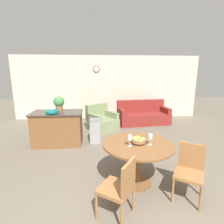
{
  "coord_description": "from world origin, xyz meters",
  "views": [
    {
      "loc": [
        -0.45,
        -1.81,
        1.98
      ],
      "look_at": [
        -0.08,
        2.62,
        0.98
      ],
      "focal_mm": 28.0,
      "sensor_mm": 36.0,
      "label": 1
    }
  ],
  "objects": [
    {
      "name": "trash_bin",
      "position": [
        -0.54,
        2.99,
        0.35
      ],
      "size": [
        0.29,
        0.29,
        0.7
      ],
      "color": "#9E9EA3",
      "rests_on": "ground_plane"
    },
    {
      "name": "wall_back",
      "position": [
        -0.0,
        5.85,
        1.35
      ],
      "size": [
        8.0,
        0.09,
        2.7
      ],
      "color": "beige",
      "rests_on": "ground_plane"
    },
    {
      "name": "teal_bowl",
      "position": [
        -1.65,
        2.78,
        0.98
      ],
      "size": [
        0.33,
        0.33,
        0.09
      ],
      "color": "#147A7F",
      "rests_on": "kitchen_island"
    },
    {
      "name": "wine_glass_right",
      "position": [
        0.43,
        0.91,
        0.92
      ],
      "size": [
        0.07,
        0.07,
        0.19
      ],
      "color": "silver",
      "rests_on": "dining_table"
    },
    {
      "name": "armchair",
      "position": [
        -0.32,
        4.18,
        0.29
      ],
      "size": [
        1.21,
        1.22,
        0.87
      ],
      "rotation": [
        0.0,
        0.0,
        0.59
      ],
      "color": "gray",
      "rests_on": "ground_plane"
    },
    {
      "name": "wine_glass_left",
      "position": [
        0.07,
        0.88,
        0.92
      ],
      "size": [
        0.07,
        0.07,
        0.19
      ],
      "color": "silver",
      "rests_on": "dining_table"
    },
    {
      "name": "dining_table",
      "position": [
        0.24,
        0.98,
        0.6
      ],
      "size": [
        1.23,
        1.23,
        0.78
      ],
      "color": "brown",
      "rests_on": "ground_plane"
    },
    {
      "name": "kitchen_island",
      "position": [
        -1.57,
        2.96,
        0.47
      ],
      "size": [
        1.36,
        0.77,
        0.93
      ],
      "color": "brown",
      "rests_on": "ground_plane"
    },
    {
      "name": "dining_chair_near_right",
      "position": [
        0.99,
        0.57,
        0.49
      ],
      "size": [
        0.58,
        0.58,
        0.88
      ],
      "rotation": [
        0.0,
        0.0,
        8.84
      ],
      "color": "#9E6B3D",
      "rests_on": "ground_plane"
    },
    {
      "name": "potted_plant",
      "position": [
        -1.54,
        3.16,
        1.15
      ],
      "size": [
        0.3,
        0.3,
        0.4
      ],
      "color": "#A36642",
      "rests_on": "kitchen_island"
    },
    {
      "name": "couch",
      "position": [
        1.34,
        4.83,
        0.3
      ],
      "size": [
        2.04,
        1.11,
        0.9
      ],
      "rotation": [
        0.0,
        0.0,
        0.1
      ],
      "color": "maroon",
      "rests_on": "ground_plane"
    },
    {
      "name": "fruit_bowl",
      "position": [
        0.24,
        0.98,
        0.84
      ],
      "size": [
        0.25,
        0.25,
        0.11
      ],
      "color": "olive",
      "rests_on": "dining_table"
    },
    {
      "name": "dining_chair_near_left",
      "position": [
        -0.17,
        0.24,
        0.49
      ],
      "size": [
        0.58,
        0.58,
        0.88
      ],
      "rotation": [
        0.0,
        0.0,
        7.27
      ],
      "color": "#9E6B3D",
      "rests_on": "ground_plane"
    }
  ]
}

